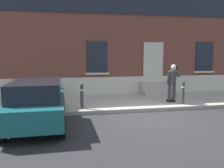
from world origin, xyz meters
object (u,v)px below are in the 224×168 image
Objects in this scene: person_on_phone at (172,81)px; planter_olive at (13,90)px; bollard_far_left at (82,95)px; planter_charcoal at (58,89)px; hatchback_car_teal at (37,102)px; bollard_near_person at (183,92)px.

person_on_phone reaches higher than planter_olive.
planter_charcoal is (-1.06, 2.60, -0.11)m from bollard_far_left.
person_on_phone is at bearing -22.04° from planter_charcoal.
person_on_phone reaches higher than planter_charcoal.
person_on_phone is (5.73, 1.94, 0.36)m from hatchback_car_teal.
person_on_phone is 2.03× the size of planter_olive.
hatchback_car_teal reaches higher than bollard_far_left.
planter_olive is (-3.22, 2.82, -0.11)m from bollard_far_left.
bollard_far_left is 0.60× the size of person_on_phone.
bollard_far_left is (-4.44, 0.00, 0.00)m from bollard_near_person.
person_on_phone is (-0.28, 0.49, 0.44)m from bollard_near_person.
planter_olive is (-1.65, 4.27, -0.18)m from hatchback_car_teal.
planter_charcoal is at bearing -5.70° from planter_olive.
bollard_far_left is 4.21m from person_on_phone.
bollard_near_person is 6.08m from planter_charcoal.
hatchback_car_teal is at bearing -68.85° from planter_olive.
hatchback_car_teal is 2.14m from bollard_far_left.
hatchback_car_teal is at bearing -97.24° from planter_charcoal.
person_on_phone is 7.76m from planter_olive.
bollard_near_person is at bearing -25.36° from planter_charcoal.
planter_charcoal is (0.51, 4.05, -0.18)m from hatchback_car_teal.
planter_olive is (-7.66, 2.82, -0.11)m from bollard_near_person.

